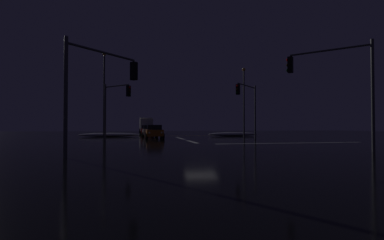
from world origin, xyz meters
name	(u,v)px	position (x,y,z in m)	size (l,w,h in m)	color
ground	(201,145)	(0.00, 0.00, -0.05)	(120.00, 120.00, 0.10)	black
stop_line_north	(185,140)	(0.00, 7.78, 0.00)	(0.35, 13.28, 0.01)	white
centre_line_ns	(172,136)	(0.00, 19.38, 0.00)	(22.00, 0.15, 0.01)	yellow
crosswalk_bar_east	(291,143)	(7.88, 0.00, 0.00)	(13.28, 0.40, 0.01)	white
snow_bank_left_curb	(110,135)	(-8.58, 17.39, 0.26)	(7.93, 1.50, 0.51)	white
snow_bank_right_curb	(233,134)	(8.58, 16.75, 0.27)	(7.34, 1.50, 0.54)	white
sedan_orange	(154,132)	(-3.03, 10.76, 0.80)	(2.02, 4.33, 1.57)	#C66014
sedan_silver	(150,131)	(-3.31, 16.48, 0.80)	(2.02, 4.33, 1.57)	#B7B7BC
sedan_red	(147,130)	(-3.48, 22.58, 0.80)	(2.02, 4.33, 1.57)	maroon
sedan_gray	(147,130)	(-3.25, 28.89, 0.80)	(2.02, 4.33, 1.57)	slate
box_truck	(146,125)	(-3.20, 36.03, 1.71)	(2.68, 8.28, 3.08)	beige
traffic_signal_se	(335,77)	(6.81, -6.81, 4.44)	(3.55, 3.55, 6.41)	#4C4C51
traffic_signal_sw	(101,79)	(-6.81, -6.81, 3.88)	(3.34, 3.34, 5.58)	#4C4C51
traffic_signal_nw	(115,101)	(-7.11, 7.11, 3.92)	(2.71, 2.71, 5.72)	#4C4C51
traffic_signal_ne	(248,100)	(6.77, 6.77, 4.20)	(3.55, 3.55, 6.04)	#4C4C51
streetlamp_right_near	(244,97)	(8.88, 13.38, 5.25)	(0.44, 0.44, 9.12)	#424247
streetlamp_left_near	(104,89)	(-8.88, 13.38, 5.87)	(0.44, 0.44, 10.32)	#424247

